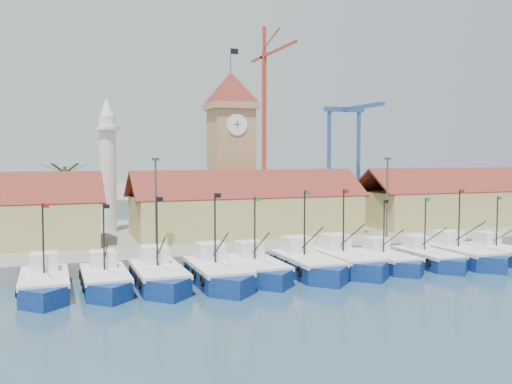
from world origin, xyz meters
name	(u,v)px	position (x,y,z in m)	size (l,w,h in m)	color
ground	(322,282)	(0.00, 0.00, 0.00)	(400.00, 400.00, 0.00)	navy
quay	(236,236)	(0.00, 24.00, 0.75)	(140.00, 32.00, 1.50)	gray
terminal	(137,192)	(0.00, 110.00, 1.00)	(240.00, 80.00, 2.00)	gray
boat_0	(44,286)	(-22.20, 3.00, 0.77)	(3.61, 9.88, 7.47)	navy
boat_1	(106,282)	(-17.63, 2.99, 0.75)	(3.51, 9.60, 7.27)	navy
boat_2	(160,278)	(-13.39, 2.70, 0.81)	(3.76, 10.31, 7.80)	navy
boat_3	(218,275)	(-8.60, 2.06, 0.83)	(3.88, 10.62, 8.04)	navy
boat_4	(258,270)	(-4.70, 3.03, 0.78)	(3.64, 9.97, 7.55)	navy
boat_5	(309,266)	(0.07, 2.87, 0.83)	(3.88, 10.62, 8.04)	navy
boat_6	(348,262)	(4.29, 3.30, 0.83)	(3.87, 10.61, 8.03)	navy
boat_7	(388,261)	(8.41, 2.98, 0.71)	(3.33, 9.12, 6.90)	navy
boat_8	(430,259)	(12.87, 2.62, 0.72)	(3.38, 9.26, 7.01)	navy
boat_9	(465,256)	(16.77, 2.34, 0.81)	(3.76, 10.30, 7.79)	navy
boat_10	(502,255)	(21.35, 2.22, 0.72)	(3.37, 9.23, 6.99)	navy
hall_center	(246,213)	(0.00, 20.00, 3.99)	(27.04, 10.13, 7.61)	tan
hall_right	(468,205)	(32.00, 20.00, 3.99)	(31.20, 10.13, 7.61)	tan
clock_tower	(231,146)	(0.00, 26.00, 11.96)	(5.80, 5.80, 22.70)	#A88256
minaret	(108,164)	(-15.00, 28.00, 9.73)	(3.00, 3.00, 16.30)	silver
palm_tree	(65,195)	(-20.00, 26.00, 6.25)	(5.60, 5.03, 8.39)	brown
lamp_posts	(276,197)	(0.50, 12.00, 6.48)	(80.70, 0.25, 9.03)	#3F3F44
crane_red_right	(266,98)	(34.34, 103.77, 26.32)	(1.00, 31.78, 43.96)	#B3371B
gantry	(350,124)	(62.00, 106.65, 20.04)	(13.00, 22.00, 23.20)	#2B4B84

